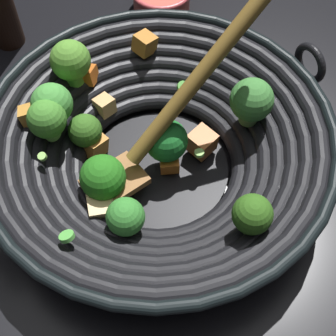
{
  "coord_description": "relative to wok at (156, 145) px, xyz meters",
  "views": [
    {
      "loc": [
        -0.12,
        -0.32,
        0.54
      ],
      "look_at": [
        0.01,
        -0.02,
        0.03
      ],
      "focal_mm": 52.98,
      "sensor_mm": 36.0,
      "label": 1
    }
  ],
  "objects": [
    {
      "name": "ground_plane",
      "position": [
        0.0,
        -0.0,
        -0.06
      ],
      "size": [
        4.0,
        4.0,
        0.0
      ],
      "primitive_type": "plane",
      "color": "black"
    },
    {
      "name": "wok",
      "position": [
        0.0,
        0.0,
        0.0
      ],
      "size": [
        0.45,
        0.42,
        0.21
      ],
      "color": "black",
      "rests_on": "ground"
    }
  ]
}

